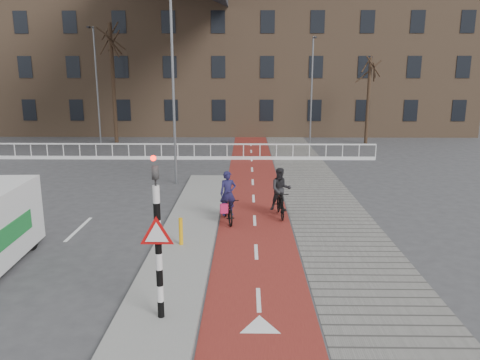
{
  "coord_description": "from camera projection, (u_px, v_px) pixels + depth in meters",
  "views": [
    {
      "loc": [
        1.22,
        -11.02,
        5.21
      ],
      "look_at": [
        0.97,
        5.0,
        1.5
      ],
      "focal_mm": 35.0,
      "sensor_mm": 36.0,
      "label": 1
    }
  ],
  "objects": [
    {
      "name": "tree_right",
      "position": [
        368.0,
        102.0,
        34.01
      ],
      "size": [
        0.24,
        0.24,
        6.22
      ],
      "primitive_type": "cylinder",
      "color": "black",
      "rests_on": "ground"
    },
    {
      "name": "bike_lane",
      "position": [
        253.0,
        187.0,
        21.65
      ],
      "size": [
        2.5,
        60.0,
        0.01
      ],
      "primitive_type": "cube",
      "color": "maroon",
      "rests_on": "ground"
    },
    {
      "name": "traffic_signal",
      "position": [
        158.0,
        234.0,
        9.52
      ],
      "size": [
        0.8,
        0.8,
        3.68
      ],
      "color": "black",
      "rests_on": "curb_island"
    },
    {
      "name": "streetlight_left",
      "position": [
        97.0,
        87.0,
        33.53
      ],
      "size": [
        0.12,
        0.12,
        8.32
      ],
      "primitive_type": "cylinder",
      "color": "slate",
      "rests_on": "ground"
    },
    {
      "name": "sidewalk",
      "position": [
        313.0,
        187.0,
        21.61
      ],
      "size": [
        3.0,
        60.0,
        0.01
      ],
      "primitive_type": "cube",
      "color": "slate",
      "rests_on": "ground"
    },
    {
      "name": "bollard",
      "position": [
        181.0,
        231.0,
        14.05
      ],
      "size": [
        0.12,
        0.12,
        0.83
      ],
      "primitive_type": "cylinder",
      "color": "#F4A90D",
      "rests_on": "curb_island"
    },
    {
      "name": "cyclist_near",
      "position": [
        228.0,
        205.0,
        16.54
      ],
      "size": [
        0.95,
        1.82,
        1.82
      ],
      "rotation": [
        0.0,
        0.0,
        0.21
      ],
      "color": "black",
      "rests_on": "bike_lane"
    },
    {
      "name": "railing",
      "position": [
        145.0,
        154.0,
        28.49
      ],
      "size": [
        28.0,
        0.1,
        0.99
      ],
      "color": "silver",
      "rests_on": "ground"
    },
    {
      "name": "curb_island",
      "position": [
        190.0,
        228.0,
        15.82
      ],
      "size": [
        1.8,
        16.0,
        0.12
      ],
      "primitive_type": "cube",
      "color": "gray",
      "rests_on": "ground"
    },
    {
      "name": "streetlight_right",
      "position": [
        312.0,
        92.0,
        33.45
      ],
      "size": [
        0.12,
        0.12,
        7.65
      ],
      "primitive_type": "cylinder",
      "color": "slate",
      "rests_on": "ground"
    },
    {
      "name": "townhouse_row",
      "position": [
        200.0,
        42.0,
        41.39
      ],
      "size": [
        46.0,
        10.0,
        15.9
      ],
      "color": "#7F6047",
      "rests_on": "ground"
    },
    {
      "name": "cyclist_far",
      "position": [
        281.0,
        197.0,
        17.08
      ],
      "size": [
        0.81,
        1.71,
        1.82
      ],
      "rotation": [
        0.0,
        0.0,
        0.07
      ],
      "color": "black",
      "rests_on": "bike_lane"
    },
    {
      "name": "streetlight_near",
      "position": [
        173.0,
        92.0,
        21.39
      ],
      "size": [
        0.12,
        0.12,
        8.67
      ],
      "primitive_type": "cylinder",
      "color": "slate",
      "rests_on": "ground"
    },
    {
      "name": "tree_mid",
      "position": [
        113.0,
        84.0,
        34.51
      ],
      "size": [
        0.29,
        0.29,
        8.66
      ],
      "primitive_type": "cylinder",
      "color": "black",
      "rests_on": "ground"
    },
    {
      "name": "ground",
      "position": [
        199.0,
        281.0,
        11.93
      ],
      "size": [
        120.0,
        120.0,
        0.0
      ],
      "primitive_type": "plane",
      "color": "#38383A",
      "rests_on": "ground"
    }
  ]
}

